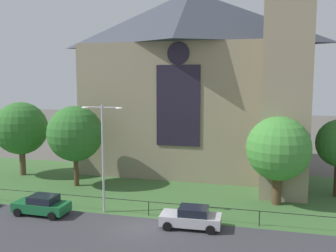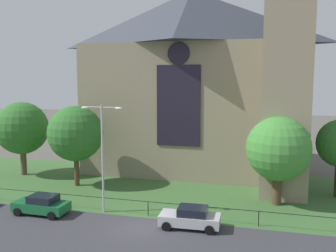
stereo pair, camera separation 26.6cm
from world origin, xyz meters
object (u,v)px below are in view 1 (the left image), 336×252
tree_right_near (278,149)px  streetlamp_near (103,145)px  tree_left_far (21,128)px  parked_car_silver (191,217)px  church_building (196,79)px  parked_car_green (42,205)px  tree_left_near (75,134)px

tree_right_near → streetlamp_near: streetlamp_near is taller
tree_left_far → parked_car_silver: size_ratio=1.85×
church_building → parked_car_green: size_ratio=6.14×
church_building → tree_right_near: (8.71, -10.05, -5.60)m
parked_car_green → streetlamp_near: bearing=-157.9°
tree_right_near → tree_left_near: bearing=177.5°
tree_left_far → streetlamp_near: bearing=-32.5°
tree_left_near → parked_car_silver: size_ratio=1.83×
tree_left_near → parked_car_green: size_ratio=1.84×
tree_left_near → tree_left_far: 7.98m
streetlamp_near → parked_car_silver: bearing=-10.9°
tree_right_near → streetlamp_near: (-13.10, -5.33, 0.66)m
tree_left_near → tree_left_far: (-7.63, 2.32, -0.03)m
church_building → tree_right_near: size_ratio=3.54×
parked_car_green → tree_right_near: bearing=-157.1°
church_building → tree_right_near: 14.43m
tree_left_near → parked_car_green: bearing=-80.9°
church_building → parked_car_silver: bearing=-80.5°
tree_left_near → tree_right_near: (18.74, -0.82, -0.44)m
streetlamp_near → parked_car_green: (-4.38, -1.69, -4.58)m
tree_left_far → church_building: bearing=21.4°
tree_left_far → streetlamp_near: 15.74m
streetlamp_near → church_building: bearing=74.1°
tree_right_near → parked_car_green: size_ratio=1.73×
church_building → streetlamp_near: (-4.39, -15.38, -4.94)m
church_building → parked_car_green: church_building is taller
parked_car_silver → parked_car_green: bearing=-1.0°
streetlamp_near → tree_left_far: bearing=147.5°
parked_car_green → tree_left_near: bearing=-79.9°
tree_left_far → tree_right_near: size_ratio=1.08×
tree_left_near → parked_car_green: tree_left_near is taller
tree_left_far → parked_car_green: tree_left_far is taller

